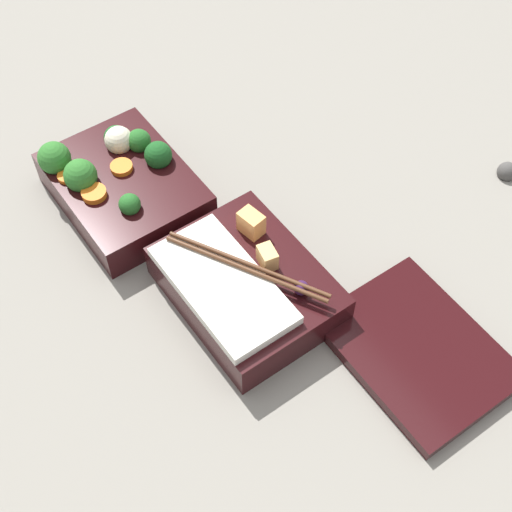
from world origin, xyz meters
name	(u,v)px	position (x,y,z in m)	size (l,w,h in m)	color
ground_plane	(180,237)	(0.00, 0.00, 0.00)	(3.00, 3.00, 0.00)	gray
bento_tray_vegetable	(120,183)	(-0.10, -0.02, 0.03)	(0.19, 0.15, 0.08)	black
bento_tray_rice	(245,285)	(0.12, 0.01, 0.03)	(0.19, 0.15, 0.07)	black
bento_lid	(417,350)	(0.29, 0.12, 0.01)	(0.19, 0.15, 0.02)	black
pebble_1	(507,172)	(0.16, 0.40, 0.01)	(0.03, 0.03, 0.03)	#474442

